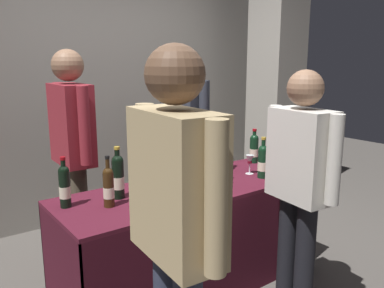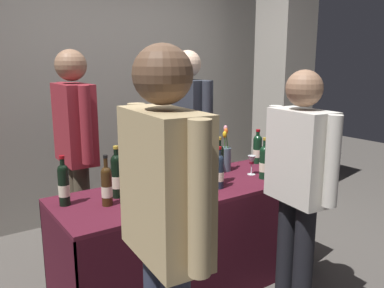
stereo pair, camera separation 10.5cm
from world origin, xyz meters
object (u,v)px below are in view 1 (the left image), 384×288
(featured_wine_bottle, at_px, (211,157))
(wine_glass_mid, at_px, (149,196))
(display_bottle_0, at_px, (281,160))
(taster_foreground_right, at_px, (176,214))
(wine_glass_near_vendor, at_px, (250,160))
(tasting_table, at_px, (192,217))
(concrete_pillar, at_px, (277,53))
(flower_vase, at_px, (222,157))
(vendor_presenter, at_px, (184,128))

(featured_wine_bottle, height_order, wine_glass_mid, featured_wine_bottle)
(display_bottle_0, relative_size, taster_foreground_right, 0.19)
(wine_glass_near_vendor, xyz_separation_m, wine_glass_mid, (-1.02, -0.21, -0.01))
(wine_glass_mid, bearing_deg, featured_wine_bottle, 25.80)
(wine_glass_near_vendor, bearing_deg, tasting_table, 177.71)
(tasting_table, bearing_deg, wine_glass_mid, -154.30)
(concrete_pillar, distance_m, featured_wine_bottle, 2.01)
(flower_vase, bearing_deg, wine_glass_near_vendor, -63.62)
(wine_glass_near_vendor, height_order, wine_glass_mid, wine_glass_near_vendor)
(taster_foreground_right, bearing_deg, flower_vase, -43.18)
(tasting_table, xyz_separation_m, taster_foreground_right, (-0.74, -0.88, 0.49))
(flower_vase, bearing_deg, concrete_pillar, 27.87)
(wine_glass_near_vendor, relative_size, vendor_presenter, 0.09)
(concrete_pillar, bearing_deg, taster_foreground_right, -145.22)
(featured_wine_bottle, bearing_deg, flower_vase, 16.43)
(vendor_presenter, bearing_deg, concrete_pillar, 97.99)
(tasting_table, xyz_separation_m, featured_wine_bottle, (0.28, 0.14, 0.38))
(wine_glass_mid, bearing_deg, concrete_pillar, 26.54)
(vendor_presenter, xyz_separation_m, taster_foreground_right, (-1.17, -1.57, -0.01))
(vendor_presenter, bearing_deg, taster_foreground_right, -39.15)
(display_bottle_0, bearing_deg, wine_glass_near_vendor, 120.49)
(tasting_table, relative_size, vendor_presenter, 1.11)
(concrete_pillar, bearing_deg, vendor_presenter, -169.50)
(wine_glass_mid, bearing_deg, vendor_presenter, 45.29)
(featured_wine_bottle, xyz_separation_m, wine_glass_near_vendor, (0.26, -0.16, -0.04))
(wine_glass_near_vendor, relative_size, wine_glass_mid, 1.10)
(wine_glass_near_vendor, relative_size, flower_vase, 0.41)
(tasting_table, distance_m, wine_glass_mid, 0.63)
(taster_foreground_right, bearing_deg, display_bottle_0, -60.17)
(tasting_table, xyz_separation_m, vendor_presenter, (0.43, 0.69, 0.50))
(wine_glass_mid, bearing_deg, tasting_table, 25.70)
(display_bottle_0, relative_size, vendor_presenter, 0.19)
(tasting_table, xyz_separation_m, display_bottle_0, (0.66, -0.22, 0.37))
(wine_glass_mid, distance_m, flower_vase, 1.01)
(concrete_pillar, height_order, flower_vase, concrete_pillar)
(featured_wine_bottle, bearing_deg, wine_glass_near_vendor, -31.83)
(wine_glass_near_vendor, height_order, vendor_presenter, vendor_presenter)
(concrete_pillar, bearing_deg, wine_glass_near_vendor, -144.46)
(wine_glass_mid, relative_size, flower_vase, 0.37)
(taster_foreground_right, bearing_deg, wine_glass_near_vendor, -51.39)
(featured_wine_bottle, relative_size, vendor_presenter, 0.20)
(wine_glass_near_vendor, bearing_deg, featured_wine_bottle, 148.17)
(concrete_pillar, relative_size, flower_vase, 9.28)
(display_bottle_0, distance_m, taster_foreground_right, 1.54)
(display_bottle_0, bearing_deg, tasting_table, 161.15)
(tasting_table, distance_m, wine_glass_near_vendor, 0.64)
(tasting_table, relative_size, flower_vase, 5.19)
(wine_glass_mid, relative_size, vendor_presenter, 0.08)
(featured_wine_bottle, distance_m, display_bottle_0, 0.52)
(featured_wine_bottle, height_order, flower_vase, flower_vase)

